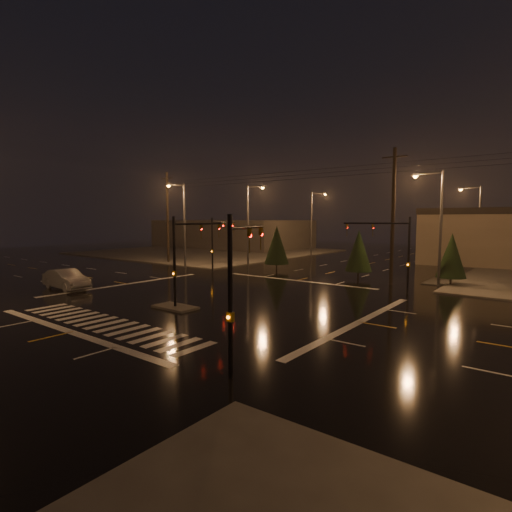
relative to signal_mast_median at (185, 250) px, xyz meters
name	(u,v)px	position (x,y,z in m)	size (l,w,h in m)	color
ground	(217,299)	(0.00, 3.07, -3.75)	(140.00, 140.00, 0.00)	black
sidewalk_nw	(209,252)	(-30.00, 33.07, -3.69)	(36.00, 36.00, 0.12)	#42403B
median_island	(175,307)	(0.00, -0.93, -3.68)	(3.00, 1.60, 0.15)	#42403B
crosswalk	(106,324)	(0.00, -5.93, -3.75)	(15.00, 2.60, 0.01)	beige
stop_bar_near	(71,332)	(0.00, -7.93, -3.75)	(16.00, 0.50, 0.01)	beige
stop_bar_far	(296,280)	(0.00, 14.07, -3.75)	(16.00, 0.50, 0.01)	beige
commercial_block	(232,234)	(-35.00, 45.07, -0.95)	(30.00, 18.00, 5.60)	#3F3A37
signal_mast_median	(185,250)	(0.00, 0.00, 0.00)	(0.25, 4.59, 6.00)	black
signal_mast_ne	(394,245)	(9.50, 13.21, 0.04)	(4.84, 1.86, 6.00)	black
signal_mast_nw	(217,238)	(-9.50, 13.21, 0.04)	(4.84, 1.86, 6.00)	black
signal_mast_se	(238,275)	(10.23, -6.68, -0.04)	(1.55, 3.87, 6.00)	black
streetlight_1	(250,219)	(-11.18, 21.07, 2.05)	(2.77, 0.32, 10.00)	#38383A
streetlight_2	(313,219)	(-11.18, 37.07, 2.05)	(2.77, 0.32, 10.00)	#38383A
streetlight_3	(437,219)	(11.18, 19.07, 2.05)	(2.77, 0.32, 10.00)	#38383A
streetlight_4	(477,219)	(11.18, 39.07, 2.05)	(2.77, 0.32, 10.00)	#38383A
streetlight_5	(182,219)	(-16.00, 14.26, 2.05)	(0.32, 2.77, 10.00)	#38383A
utility_pole_0	(168,217)	(-22.00, 17.07, 2.38)	(2.20, 0.32, 12.00)	black
utility_pole_1	(393,216)	(8.00, 17.07, 2.38)	(2.20, 0.32, 12.00)	black
conifer_0	(452,255)	(12.28, 19.98, -1.09)	(2.51, 2.51, 4.62)	black
conifer_3	(277,245)	(-6.06, 19.56, -0.85)	(2.82, 2.82, 5.10)	black
conifer_4	(359,251)	(4.03, 19.17, -1.01)	(2.61, 2.61, 4.78)	black
car_crossing	(66,279)	(-12.71, -1.65, -2.91)	(1.77, 5.08, 1.68)	slate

